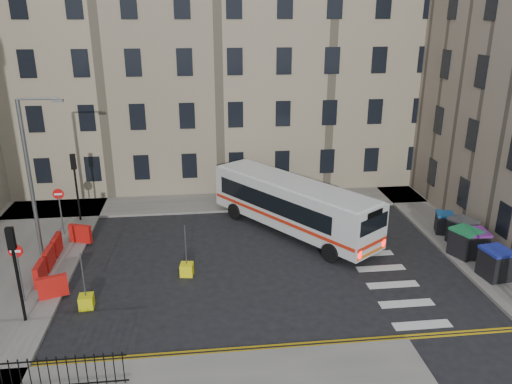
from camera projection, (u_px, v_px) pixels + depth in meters
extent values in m
plane|color=black|center=(297.00, 261.00, 25.37)|extent=(120.00, 120.00, 0.00)
cube|color=slate|center=(182.00, 204.00, 32.73)|extent=(36.00, 3.20, 0.15)
cube|color=slate|center=(431.00, 221.00, 30.06)|extent=(2.40, 26.00, 0.15)
cube|color=slate|center=(16.00, 266.00, 24.76)|extent=(6.00, 22.00, 0.15)
cube|color=gray|center=(165.00, 70.00, 36.38)|extent=(38.00, 10.50, 16.00)
cylinder|color=black|center=(77.00, 195.00, 29.55)|extent=(0.12, 0.12, 3.20)
cube|color=black|center=(73.00, 162.00, 28.85)|extent=(0.28, 0.22, 0.90)
cylinder|color=black|center=(19.00, 285.00, 19.74)|extent=(0.12, 0.12, 3.20)
cube|color=black|center=(11.00, 238.00, 19.04)|extent=(0.28, 0.22, 0.90)
cylinder|color=#595B5E|center=(30.00, 181.00, 24.42)|extent=(0.20, 0.20, 8.00)
cube|color=#595B5E|center=(17.00, 98.00, 23.04)|extent=(0.50, 0.22, 0.14)
cylinder|color=#595B5E|center=(61.00, 214.00, 27.76)|extent=(0.08, 0.08, 2.40)
cube|color=red|center=(58.00, 189.00, 27.25)|extent=(0.60, 0.04, 0.60)
cylinder|color=#595B5E|center=(20.00, 276.00, 21.22)|extent=(0.08, 0.08, 2.40)
cube|color=red|center=(14.00, 245.00, 20.71)|extent=(0.60, 0.04, 0.60)
cube|color=red|center=(40.00, 273.00, 22.89)|extent=(0.25, 1.25, 1.00)
cube|color=red|center=(49.00, 258.00, 24.29)|extent=(0.25, 1.25, 1.00)
cube|color=red|center=(57.00, 245.00, 25.69)|extent=(0.25, 1.25, 1.00)
cube|color=red|center=(80.00, 234.00, 27.01)|extent=(1.26, 0.66, 1.00)
cube|color=red|center=(53.00, 287.00, 21.77)|extent=(1.26, 0.66, 1.00)
cube|color=black|center=(3.00, 364.00, 16.06)|extent=(7.80, 0.04, 0.04)
cube|color=silver|center=(293.00, 204.00, 28.24)|extent=(8.37, 10.33, 2.48)
cube|color=black|center=(271.00, 203.00, 27.73)|extent=(5.13, 7.14, 0.99)
cube|color=black|center=(301.00, 193.00, 29.31)|extent=(5.13, 7.14, 0.99)
cube|color=black|center=(231.00, 177.00, 31.97)|extent=(1.81, 1.32, 1.09)
cube|color=black|center=(374.00, 224.00, 24.26)|extent=(1.81, 1.32, 0.79)
cube|color=red|center=(277.00, 219.00, 27.65)|extent=(6.26, 8.75, 0.18)
cube|color=red|center=(307.00, 208.00, 29.24)|extent=(6.26, 8.75, 0.18)
cube|color=#FF0C0C|center=(360.00, 255.00, 24.08)|extent=(0.21, 0.17, 0.40)
cube|color=#FF0C0C|center=(384.00, 243.00, 25.33)|extent=(0.21, 0.17, 0.40)
cylinder|color=black|center=(235.00, 211.00, 30.44)|extent=(0.80, 0.97, 0.99)
cylinder|color=black|center=(264.00, 202.00, 32.01)|extent=(0.80, 0.97, 0.99)
cylinder|color=black|center=(330.00, 253.00, 25.18)|extent=(0.80, 0.97, 0.99)
cylinder|color=black|center=(360.00, 239.00, 26.75)|extent=(0.80, 0.97, 0.99)
cube|color=black|center=(495.00, 265.00, 23.33)|extent=(1.26, 1.40, 1.32)
cube|color=#1B2899|center=(498.00, 251.00, 23.08)|extent=(1.32, 1.47, 0.14)
cube|color=black|center=(474.00, 244.00, 25.43)|extent=(1.13, 1.29, 1.27)
cube|color=#68217E|center=(476.00, 232.00, 25.19)|extent=(1.19, 1.34, 0.13)
cube|color=black|center=(465.00, 244.00, 25.46)|extent=(1.49, 1.59, 1.32)
cube|color=#1B7B44|center=(467.00, 231.00, 25.21)|extent=(1.57, 1.66, 0.14)
cube|color=black|center=(462.00, 233.00, 26.81)|extent=(1.39, 1.49, 1.27)
cube|color=#3B3B3E|center=(463.00, 220.00, 26.57)|extent=(1.46, 1.57, 0.13)
cube|color=black|center=(444.00, 224.00, 28.20)|extent=(1.15, 1.24, 1.06)
cube|color=navy|center=(445.00, 214.00, 28.00)|extent=(1.21, 1.30, 0.11)
cube|color=yellow|center=(187.00, 269.00, 23.96)|extent=(0.68, 0.68, 0.60)
cube|color=#D3D30C|center=(86.00, 302.00, 21.28)|extent=(0.64, 0.64, 0.60)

